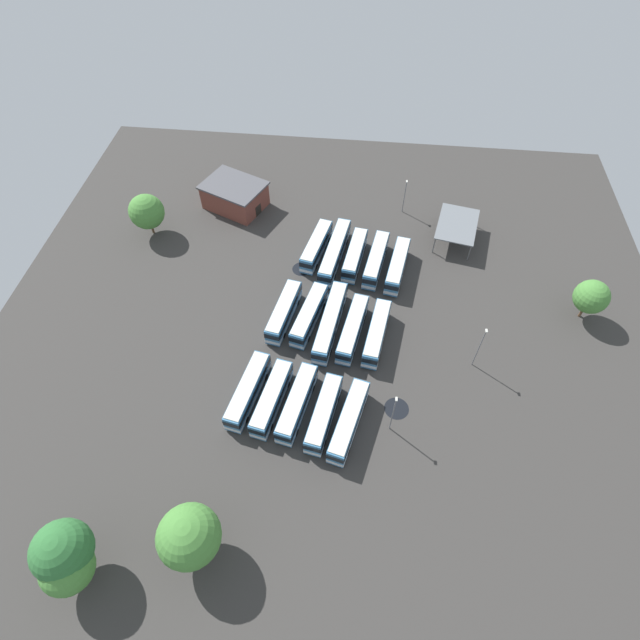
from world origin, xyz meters
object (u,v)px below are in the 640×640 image
tree_east_edge (189,536)px  tree_south_edge (591,297)px  bus_row0_slot4 (248,391)px  lamp_post_by_building (393,413)px  lamp_post_mid_lot (405,195)px  bus_row1_slot4 (284,312)px  bus_row2_slot3 (335,252)px  bus_row0_slot2 (297,403)px  tree_west_edge (67,568)px  bus_row0_slot0 (349,421)px  bus_row2_slot4 (316,246)px  bus_row1_slot1 (353,329)px  bus_row0_slot1 (324,414)px  bus_row0_slot3 (272,398)px  tree_northeast (62,550)px  bus_row1_slot2 (330,322)px  maintenance_shelter (457,224)px  bus_row2_slot1 (376,260)px  depot_building (235,195)px  bus_row1_slot0 (377,333)px  tree_north_edge (147,212)px  bus_row2_slot0 (397,266)px  bus_row2_slot2 (355,255)px  lamp_post_far_corner (480,347)px  bus_row1_slot3 (309,315)px

tree_east_edge → tree_south_edge: (42.47, -53.93, -0.98)m
bus_row0_slot4 → tree_south_edge: bearing=-67.9°
lamp_post_by_building → lamp_post_mid_lot: bearing=-1.9°
bus_row1_slot4 → bus_row2_slot3: same height
bus_row0_slot2 → bus_row2_slot3: 31.29m
tree_west_edge → bus_row0_slot4: bearing=-29.8°
bus_row0_slot0 → bus_row2_slot4: 35.43m
bus_row1_slot1 → lamp_post_by_building: size_ratio=1.49×
bus_row0_slot2 → bus_row0_slot1: bearing=-107.4°
bus_row0_slot3 → bus_row2_slot4: same height
bus_row0_slot1 → tree_northeast: size_ratio=1.21×
bus_row0_slot2 → tree_south_edge: size_ratio=1.60×
bus_row1_slot2 → lamp_post_mid_lot: lamp_post_mid_lot is taller
bus_row0_slot1 → bus_row2_slot4: 33.96m
bus_row1_slot2 → maintenance_shelter: bearing=-41.6°
bus_row0_slot0 → bus_row2_slot3: size_ratio=0.82×
maintenance_shelter → bus_row0_slot0: bearing=157.4°
tree_west_edge → bus_row1_slot4: bearing=-23.4°
bus_row0_slot4 → bus_row2_slot1: 33.66m
depot_building → tree_northeast: tree_northeast is taller
bus_row1_slot0 → tree_east_edge: bearing=149.1°
tree_north_edge → tree_south_edge: bearing=-99.2°
bus_row0_slot1 → bus_row2_slot3: size_ratio=0.77×
tree_north_edge → tree_south_edge: 78.24m
bus_row1_slot4 → depot_building: size_ratio=0.84×
bus_row0_slot1 → tree_northeast: 34.82m
bus_row1_slot1 → tree_west_edge: 48.56m
bus_row0_slot3 → lamp_post_mid_lot: (45.84, -18.65, 2.16)m
bus_row2_slot0 → depot_building: depot_building is taller
bus_row0_slot2 → bus_row2_slot1: bearing=-18.7°
bus_row0_slot2 → bus_row2_slot2: 31.43m
bus_row0_slot4 → bus_row1_slot0: same height
bus_row1_slot0 → bus_row1_slot2: (1.43, 7.52, 0.00)m
bus_row0_slot3 → tree_northeast: (-23.54, 19.00, 4.53)m
bus_row0_slot3 → bus_row1_slot1: (13.75, -10.71, 0.00)m
tree_east_edge → tree_south_edge: size_ratio=1.25×
lamp_post_by_building → tree_south_edge: (23.87, -31.17, 0.23)m
bus_row2_slot3 → bus_row2_slot4: bearing=70.7°
bus_row1_slot4 → tree_northeast: (-39.60, 18.31, 4.53)m
lamp_post_mid_lot → tree_north_edge: size_ratio=0.87×
bus_row1_slot0 → bus_row2_slot1: same height
bus_row2_slot2 → maintenance_shelter: size_ratio=1.00×
bus_row1_slot4 → lamp_post_far_corner: 30.97m
tree_east_edge → tree_north_edge: (55.00, 23.30, -0.76)m
lamp_post_by_building → tree_northeast: size_ratio=0.87×
bus_row2_slot0 → maintenance_shelter: size_ratio=1.04×
bus_row1_slot0 → lamp_post_mid_lot: (32.54, -4.09, 2.16)m
bus_row2_slot4 → tree_east_edge: size_ratio=1.25×
bus_row0_slot2 → bus_row1_slot1: bearing=-26.4°
bus_row1_slot3 → bus_row2_slot2: bearing=-24.1°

